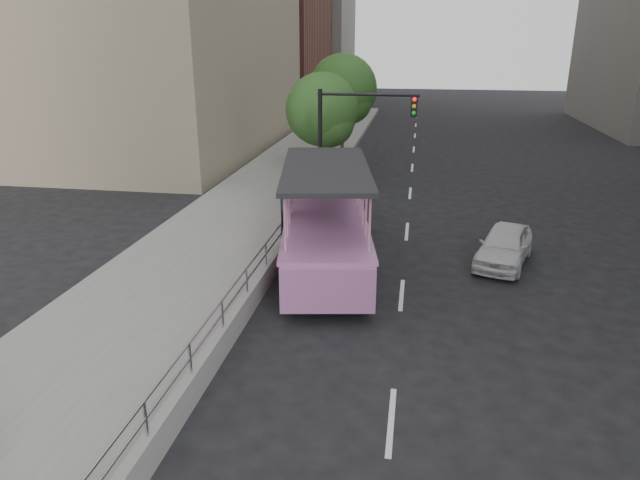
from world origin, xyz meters
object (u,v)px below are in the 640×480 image
street_tree_near (324,113)px  street_tree_far (344,92)px  parking_sign (282,213)px  car (504,245)px  duck_boat (325,220)px  traffic_signal (348,131)px

street_tree_near → street_tree_far: size_ratio=0.89×
parking_sign → car: bearing=10.8°
duck_boat → street_tree_far: (-1.33, 15.01, 3.03)m
street_tree_near → duck_boat: bearing=-80.3°
parking_sign → duck_boat: bearing=43.8°
parking_sign → street_tree_far: bearing=90.4°
duck_boat → parking_sign: bearing=-136.2°
duck_boat → parking_sign: (-1.23, -1.18, 0.54)m
parking_sign → street_tree_near: size_ratio=0.51×
parking_sign → traffic_signal: (1.29, 6.76, 1.68)m
duck_boat → street_tree_near: (-1.53, 9.01, 2.54)m
traffic_signal → street_tree_near: street_tree_near is taller
street_tree_near → street_tree_far: bearing=88.1°
duck_boat → traffic_signal: (0.06, 5.58, 2.22)m
car → street_tree_far: size_ratio=0.58×
car → street_tree_far: bearing=133.9°
duck_boat → car: size_ratio=2.84×
car → parking_sign: bearing=-151.8°
car → street_tree_far: (-7.37, 14.80, 3.67)m
car → duck_boat: bearing=-160.6°
duck_boat → street_tree_far: street_tree_far is taller
car → street_tree_near: 12.04m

